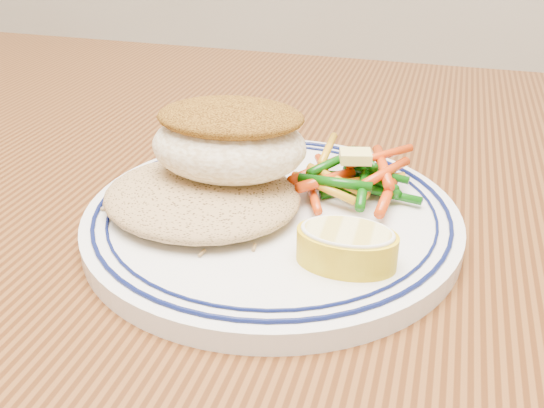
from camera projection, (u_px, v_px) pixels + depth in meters
The scene contains 7 objects.
dining_table at pixel (312, 319), 0.50m from camera, with size 1.50×0.90×0.75m.
plate at pixel (272, 217), 0.43m from camera, with size 0.27×0.27×0.02m.
rice_pilaf at pixel (202, 192), 0.42m from camera, with size 0.14×0.12×0.03m, color #A18050.
fish_fillet at pixel (229, 139), 0.42m from camera, with size 0.12×0.09×0.05m.
vegetable_pile at pixel (353, 177), 0.45m from camera, with size 0.10×0.11×0.03m.
butter_pat at pixel (356, 156), 0.43m from camera, with size 0.02×0.02×0.01m, color #F9EB79.
lemon_wedge at pixel (347, 245), 0.36m from camera, with size 0.06×0.06×0.02m.
Camera 1 is at (0.08, -0.39, 0.97)m, focal length 40.00 mm.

